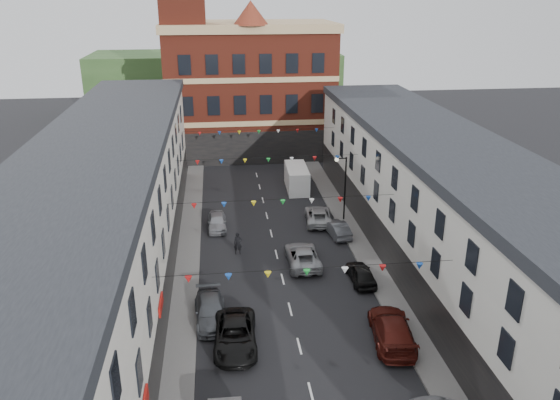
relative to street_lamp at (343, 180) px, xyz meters
name	(u,v)px	position (x,y,z in m)	size (l,w,h in m)	color
ground	(290,309)	(-6.55, -14.00, -3.90)	(160.00, 160.00, 0.00)	black
pavement_left	(185,299)	(-13.45, -12.00, -3.83)	(1.80, 64.00, 0.15)	#605E5B
pavement_right	(384,287)	(0.35, -12.00, -3.83)	(1.80, 64.00, 0.15)	#605E5B
terrace_left	(98,238)	(-18.33, -13.00, 1.44)	(8.40, 56.00, 10.70)	beige
terrace_right	(464,227)	(5.23, -13.00, 0.95)	(8.40, 56.00, 9.70)	silver
civic_building	(249,88)	(-6.55, 23.95, 4.23)	(20.60, 13.30, 18.50)	maroon
clock_tower	(184,33)	(-14.05, 21.00, 11.03)	(5.60, 5.60, 30.00)	maroon
distant_hill	(216,84)	(-10.55, 48.00, 1.10)	(40.00, 14.00, 10.00)	#2D4D23
street_lamp	(343,180)	(0.00, 0.00, 0.00)	(1.10, 0.36, 6.00)	black
car_left_c	(235,335)	(-10.26, -17.51, -3.17)	(2.45, 5.32, 1.48)	black
car_left_d	(211,311)	(-11.69, -14.67, -3.21)	(1.93, 4.76, 1.38)	#484B50
car_left_e	(217,222)	(-11.14, -0.44, -3.23)	(1.59, 3.96, 1.35)	gray
car_right_c	(392,329)	(-1.05, -18.12, -3.10)	(2.27, 5.57, 1.62)	#501610
car_right_d	(361,274)	(-1.05, -11.01, -3.25)	(1.55, 3.86, 1.32)	black
car_right_e	(337,229)	(-1.05, -3.06, -3.26)	(1.37, 3.91, 1.29)	#53555B
car_right_f	(318,215)	(-2.11, -0.11, -3.23)	(2.25, 4.88, 1.35)	#A6A8AB
moving_car	(303,256)	(-4.75, -7.85, -3.20)	(2.35, 5.10, 1.42)	#9FA1A5
white_van	(297,178)	(-2.75, 8.82, -2.69)	(2.11, 5.48, 2.42)	white
pedestrian	(238,244)	(-9.55, -5.54, -3.01)	(0.65, 0.43, 1.80)	black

